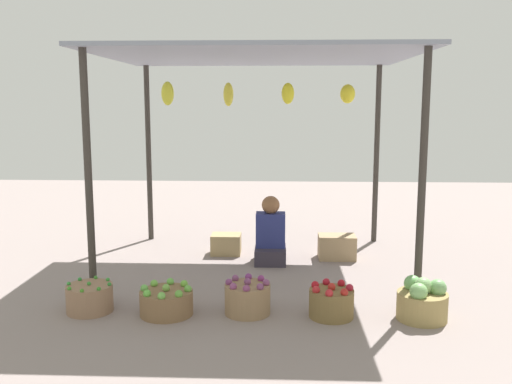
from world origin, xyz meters
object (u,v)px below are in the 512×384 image
Objects in this scene: basket_cabbages at (422,302)px; basket_green_apples at (166,302)px; basket_green_chilies at (90,298)px; basket_red_apples at (331,302)px; vendor_person at (271,237)px; wooden_crate_stacked_rear at (337,247)px; basket_purple_onions at (247,298)px; wooden_crate_near_vendor at (226,244)px.

basket_green_apples is at bearing 179.29° from basket_cabbages.
basket_cabbages is (2.92, -0.07, 0.04)m from basket_green_chilies.
basket_red_apples is at bearing 178.01° from basket_cabbages.
basket_cabbages is at bearing -52.35° from vendor_person.
basket_green_apples is 2.22m from basket_cabbages.
basket_green_apples is 1.07× the size of wooden_crate_stacked_rear.
basket_purple_onions is at bearing 176.95° from basket_cabbages.
vendor_person is 1.93m from basket_green_apples.
basket_cabbages is 2.78m from wooden_crate_near_vendor.
basket_green_apples is at bearing -3.56° from basket_green_chilies.
wooden_crate_near_vendor is at bearing 100.81° from basket_purple_onions.
basket_green_chilies is at bearing 178.61° from basket_cabbages.
wooden_crate_near_vendor is 0.82× the size of wooden_crate_stacked_rear.
vendor_person is 1.67× the size of basket_green_apples.
basket_green_chilies is 2.92m from basket_cabbages.
basket_cabbages is at bearing -1.99° from basket_red_apples.
basket_green_chilies is at bearing -142.50° from wooden_crate_stacked_rear.
basket_purple_onions reaches higher than wooden_crate_near_vendor.
vendor_person is 0.83m from wooden_crate_stacked_rear.
basket_cabbages reaches higher than wooden_crate_near_vendor.
wooden_crate_stacked_rear is at bearing 37.50° from basket_green_chilies.
vendor_person is at bearing 127.65° from basket_cabbages.
basket_red_apples is at bearing -61.23° from wooden_crate_near_vendor.
basket_red_apples is at bearing -4.17° from basket_purple_onions.
basket_cabbages is 1.20× the size of wooden_crate_near_vendor.
vendor_person is 1.66m from basket_purple_onions.
basket_purple_onions is (-0.18, -1.65, -0.16)m from vendor_person.
basket_green_chilies is at bearing 178.83° from basket_red_apples.
basket_green_chilies is 0.93× the size of wooden_crate_stacked_rear.
basket_purple_onions reaches higher than wooden_crate_stacked_rear.
basket_purple_onions is at bearing -79.19° from wooden_crate_near_vendor.
basket_green_chilies and basket_green_apples have the same top height.
basket_green_chilies is 3.00m from wooden_crate_stacked_rear.
vendor_person is 2.00× the size of basket_red_apples.
vendor_person reaches higher than basket_cabbages.
basket_red_apples is 2.31m from wooden_crate_near_vendor.
wooden_crate_stacked_rear is (0.24, 1.87, 0.01)m from basket_red_apples.
vendor_person is at bearing 46.14° from basket_green_chilies.
vendor_person is at bearing -30.24° from wooden_crate_near_vendor.
basket_purple_onions is 2.00m from wooden_crate_near_vendor.
basket_green_chilies is at bearing -117.69° from wooden_crate_near_vendor.
basket_green_apples is 1.45m from basket_red_apples.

